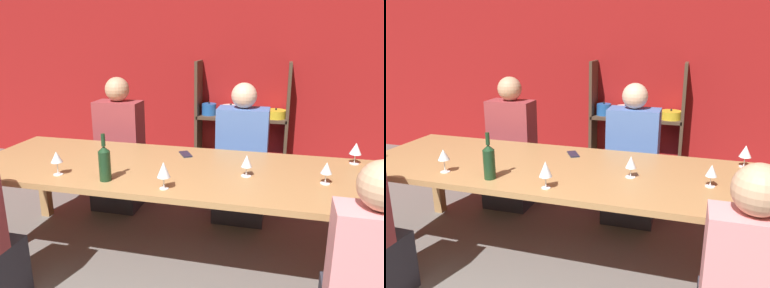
# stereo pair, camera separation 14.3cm
# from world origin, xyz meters

# --- Properties ---
(wall_back_red) EXTENTS (8.80, 0.06, 2.70)m
(wall_back_red) POSITION_xyz_m (0.00, 3.83, 1.35)
(wall_back_red) COLOR #A31919
(wall_back_red) RESTS_ON ground_plane
(shelf_unit) EXTENTS (1.09, 0.30, 1.36)m
(shelf_unit) POSITION_xyz_m (0.27, 3.63, 0.48)
(shelf_unit) COLOR #4C3828
(shelf_unit) RESTS_ON ground_plane
(dining_table) EXTENTS (3.16, 1.02, 0.75)m
(dining_table) POSITION_xyz_m (0.14, 1.62, 0.68)
(dining_table) COLOR #AD7F4C
(dining_table) RESTS_ON ground_plane
(wine_bottle_green) EXTENTS (0.08, 0.08, 0.31)m
(wine_bottle_green) POSITION_xyz_m (-0.32, 1.28, 0.87)
(wine_bottle_green) COLOR #19381E
(wine_bottle_green) RESTS_ON dining_table
(wine_glass_red_a) EXTENTS (0.07, 0.07, 0.14)m
(wine_glass_red_a) POSITION_xyz_m (1.04, 1.55, 0.85)
(wine_glass_red_a) COLOR white
(wine_glass_red_a) RESTS_ON dining_table
(wine_glass_empty_a) EXTENTS (0.07, 0.07, 0.15)m
(wine_glass_empty_a) POSITION_xyz_m (0.55, 1.57, 0.85)
(wine_glass_empty_a) COLOR white
(wine_glass_empty_a) RESTS_ON dining_table
(wine_glass_red_b) EXTENTS (0.08, 0.08, 0.16)m
(wine_glass_red_b) POSITION_xyz_m (1.28, 2.01, 0.86)
(wine_glass_red_b) COLOR white
(wine_glass_red_b) RESTS_ON dining_table
(wine_glass_red_c) EXTENTS (0.08, 0.08, 0.16)m
(wine_glass_red_c) POSITION_xyz_m (-0.67, 1.29, 0.87)
(wine_glass_red_c) COLOR white
(wine_glass_red_c) RESTS_ON dining_table
(wine_glass_white_b) EXTENTS (0.08, 0.08, 0.17)m
(wine_glass_white_b) POSITION_xyz_m (0.09, 1.24, 0.87)
(wine_glass_white_b) COLOR white
(wine_glass_white_b) RESTS_ON dining_table
(cell_phone) EXTENTS (0.14, 0.16, 0.01)m
(cell_phone) POSITION_xyz_m (0.04, 1.92, 0.75)
(cell_phone) COLOR #1E2338
(cell_phone) RESTS_ON dining_table
(person_far_a) EXTENTS (0.44, 0.55, 1.27)m
(person_far_a) POSITION_xyz_m (-0.78, 2.49, 0.46)
(person_far_a) COLOR #2D2D38
(person_far_a) RESTS_ON ground_plane
(person_far_b) EXTENTS (0.46, 0.57, 1.25)m
(person_far_b) POSITION_xyz_m (0.41, 2.53, 0.45)
(person_far_b) COLOR #2D2D38
(person_far_b) RESTS_ON ground_plane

